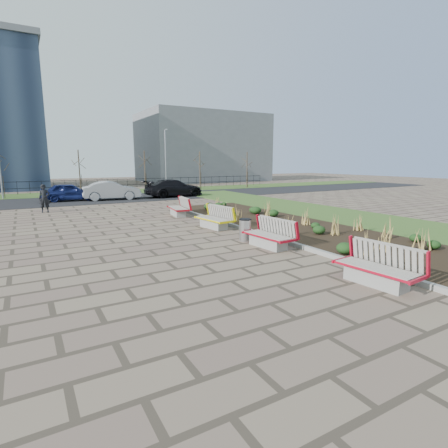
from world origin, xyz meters
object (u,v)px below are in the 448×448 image
bench_c (213,218)px  car_black (174,188)px  bench_b (268,234)px  lamp_east (166,161)px  bench_d (178,207)px  litter_bin (245,230)px  car_silver (112,191)px  pedestrian (44,198)px  car_blue (70,192)px  bench_a (376,266)px

bench_c → car_black: car_black is taller
bench_b → bench_c: 4.16m
car_black → lamp_east: (1.23, 5.10, 2.28)m
bench_d → litter_bin: size_ratio=2.49×
bench_d → car_silver: car_silver is taller
lamp_east → bench_b: bearing=-102.0°
bench_b → car_silver: car_silver is taller
car_silver → litter_bin: bearing=-169.9°
bench_c → lamp_east: bearing=68.7°
bench_b → bench_d: same height
bench_c → pedestrian: pedestrian is taller
bench_c → car_silver: 14.53m
litter_bin → car_black: car_black is taller
car_blue → car_black: bearing=-92.8°
bench_a → pedestrian: bearing=104.4°
bench_b → bench_c: (0.00, 4.16, 0.00)m
bench_a → car_blue: bearing=95.3°
bench_a → bench_b: (0.00, 4.47, 0.00)m
pedestrian → car_blue: 6.11m
pedestrian → car_silver: 7.09m
bench_d → car_black: 10.71m
car_black → bench_a: bearing=166.3°
bench_d → litter_bin: bench_d is taller
pedestrian → bench_d: bearing=-34.6°
bench_a → lamp_east: 28.58m
pedestrian → litter_bin: bearing=-58.7°
bench_c → car_blue: car_blue is taller
car_blue → car_black: car_black is taller
bench_c → lamp_east: lamp_east is taller
bench_a → car_silver: car_silver is taller
car_blue → car_black: size_ratio=0.79×
car_blue → car_silver: bearing=-100.7°
bench_d → car_blue: (-4.43, 10.96, 0.21)m
bench_d → car_black: bearing=76.9°
bench_d → lamp_east: size_ratio=0.35×
litter_bin → lamp_east: 23.00m
bench_c → car_blue: bearing=99.4°
car_silver → car_black: size_ratio=0.87×
car_silver → lamp_east: bearing=-46.6°
car_blue → lamp_east: (9.43, 4.16, 2.33)m
pedestrian → car_black: size_ratio=0.33×
litter_bin → car_blue: bearing=103.4°
bench_a → car_black: bearing=75.4°
car_blue → car_silver: size_ratio=0.91×
lamp_east → car_black: bearing=-103.6°
bench_c → car_black: size_ratio=0.41×
car_blue → pedestrian: bearing=164.4°
bench_a → car_silver: (-1.42, 23.09, 0.25)m
bench_b → lamp_east: lamp_east is taller
bench_c → bench_d: same height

